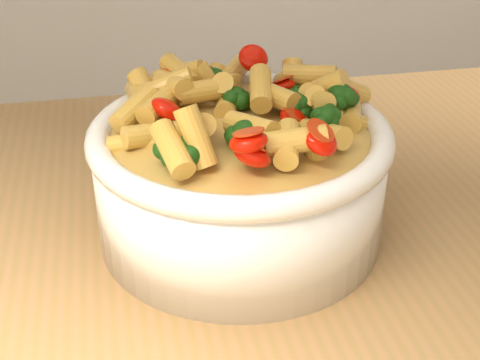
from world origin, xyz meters
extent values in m
cube|color=#AA7749|center=(0.00, 0.00, 0.88)|extent=(1.20, 0.80, 0.04)
cylinder|color=white|center=(-0.08, 0.08, 0.95)|extent=(0.23, 0.23, 0.09)
ellipsoid|color=white|center=(-0.08, 0.08, 0.92)|extent=(0.21, 0.21, 0.03)
torus|color=white|center=(-0.08, 0.08, 0.99)|extent=(0.24, 0.24, 0.02)
ellipsoid|color=#EEB651|center=(-0.08, 0.08, 0.99)|extent=(0.20, 0.20, 0.02)
camera|label=1|loc=(-0.18, -0.38, 1.22)|focal=50.00mm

